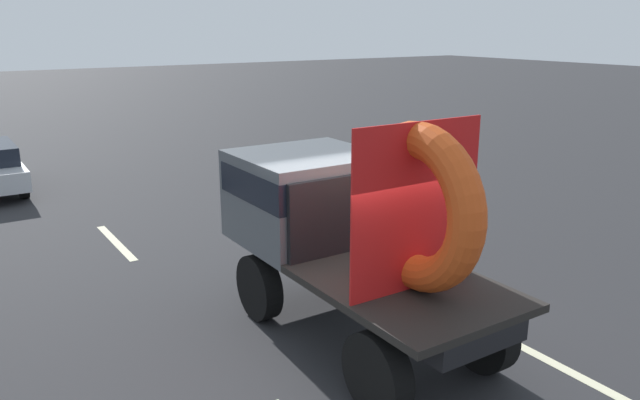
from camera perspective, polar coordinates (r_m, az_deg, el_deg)
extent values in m
plane|color=#28282B|center=(8.99, 5.22, -12.67)|extent=(120.00, 120.00, 0.00)
cylinder|color=black|center=(9.43, -5.59, -7.93)|extent=(0.28, 0.99, 0.99)
cylinder|color=black|center=(10.25, 2.90, -5.87)|extent=(0.28, 0.99, 0.99)
cylinder|color=black|center=(7.29, 5.22, -15.53)|extent=(0.28, 0.99, 0.99)
cylinder|color=black|center=(8.33, 14.68, -11.77)|extent=(0.28, 0.99, 0.99)
cube|color=black|center=(8.59, 3.66, -6.90)|extent=(1.30, 4.60, 0.25)
cube|color=#4C5156|center=(9.39, -1.20, 0.30)|extent=(2.00, 1.88, 1.35)
cube|color=black|center=(9.28, -1.05, 2.00)|extent=(2.02, 1.79, 0.44)
cube|color=black|center=(7.85, 7.81, -7.90)|extent=(2.00, 2.72, 0.10)
cube|color=black|center=(8.61, 2.28, -1.34)|extent=(1.80, 0.08, 1.10)
torus|color=#D84C19|center=(7.38, 8.87, -0.68)|extent=(0.43, 2.03, 2.03)
cube|color=red|center=(7.38, 8.87, -0.68)|extent=(1.90, 0.03, 2.03)
cylinder|color=black|center=(19.93, -26.57, 2.61)|extent=(0.21, 0.60, 0.60)
cylinder|color=black|center=(17.49, -25.54, 1.10)|extent=(0.21, 0.60, 0.60)
cube|color=beige|center=(13.33, -18.18, -3.70)|extent=(0.16, 2.45, 0.01)
cube|color=beige|center=(8.94, 20.69, -13.86)|extent=(0.16, 2.59, 0.01)
cube|color=beige|center=(14.77, -5.33, -1.07)|extent=(0.16, 2.25, 0.01)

